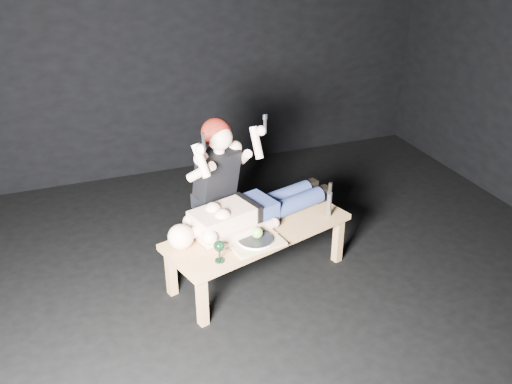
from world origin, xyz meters
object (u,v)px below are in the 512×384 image
at_px(lying_man, 253,207).
at_px(goblet, 219,251).
at_px(carving_knife, 329,200).
at_px(serving_tray, 255,242).
at_px(table, 258,253).
at_px(kneeling_woman, 211,187).

relative_size(lying_man, goblet, 8.23).
xyz_separation_m(goblet, carving_knife, (1.02, 0.30, 0.07)).
bearing_deg(lying_man, serving_tray, -124.26).
xyz_separation_m(lying_man, serving_tray, (-0.10, -0.32, -0.11)).
bearing_deg(carving_knife, lying_man, 149.58).
bearing_deg(carving_knife, table, 161.61).
distance_m(kneeling_woman, serving_tray, 0.68).
height_order(lying_man, kneeling_woman, kneeling_woman).
distance_m(kneeling_woman, carving_knife, 0.97).
distance_m(lying_man, carving_knife, 0.61).
bearing_deg(kneeling_woman, table, -80.65).
xyz_separation_m(lying_man, carving_knife, (0.60, -0.15, 0.03)).
xyz_separation_m(kneeling_woman, goblet, (-0.17, -0.76, -0.12)).
bearing_deg(serving_tray, carving_knife, 13.67).
distance_m(table, kneeling_woman, 0.66).
height_order(table, goblet, goblet).
relative_size(table, carving_knife, 4.88).
height_order(serving_tray, carving_knife, carving_knife).
bearing_deg(table, kneeling_woman, 102.35).
bearing_deg(serving_tray, goblet, -158.37).
height_order(lying_man, goblet, lying_man).
distance_m(goblet, carving_knife, 1.06).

